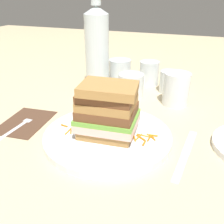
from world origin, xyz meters
TOP-DOWN VIEW (x-y plane):
  - ground_plane at (0.00, 0.00)m, footprint 3.00×3.00m
  - main_plate at (0.01, 0.01)m, footprint 0.29×0.29m
  - sandwich at (0.02, 0.00)m, footprint 0.14×0.12m
  - carrot_shred_0 at (-0.07, -0.01)m, footprint 0.01×0.03m
  - carrot_shred_1 at (-0.07, 0.02)m, footprint 0.01×0.03m
  - carrot_shred_2 at (-0.07, -0.02)m, footprint 0.00×0.03m
  - carrot_shred_3 at (-0.06, -0.00)m, footprint 0.01×0.02m
  - carrot_shred_4 at (-0.09, 0.00)m, footprint 0.02×0.01m
  - carrot_shred_5 at (-0.08, 0.02)m, footprint 0.00×0.02m
  - carrot_shred_6 at (0.10, 0.02)m, footprint 0.03×0.01m
  - carrot_shred_7 at (0.11, 0.02)m, footprint 0.02×0.01m
  - carrot_shred_8 at (0.12, 0.02)m, footprint 0.01×0.02m
  - carrot_shred_9 at (0.09, 0.01)m, footprint 0.01×0.03m
  - carrot_shred_10 at (0.10, -0.01)m, footprint 0.00×0.02m
  - carrot_shred_11 at (0.08, 0.00)m, footprint 0.01×0.02m
  - carrot_shred_12 at (0.11, 0.01)m, footprint 0.00×0.03m
  - carrot_shred_13 at (0.09, 0.01)m, footprint 0.02×0.02m
  - carrot_shred_14 at (0.12, 0.03)m, footprint 0.02×0.01m
  - napkin_dark at (-0.21, 0.01)m, footprint 0.12×0.16m
  - fork at (-0.21, -0.01)m, footprint 0.02×0.17m
  - knife at (0.19, -0.00)m, footprint 0.03×0.20m
  - juice_glass at (0.13, 0.26)m, footprint 0.08×0.08m
  - water_bottle at (-0.13, 0.31)m, footprint 0.08×0.08m
  - empty_tumbler_0 at (-0.08, 0.39)m, footprint 0.08×0.08m
  - empty_tumbler_1 at (0.02, 0.40)m, footprint 0.07×0.07m
  - empty_tumbler_2 at (0.10, 0.35)m, footprint 0.06×0.06m
  - empty_tumbler_3 at (-0.01, 0.27)m, footprint 0.08×0.08m

SIDE VIEW (x-z plane):
  - ground_plane at x=0.00m, z-range 0.00..0.00m
  - napkin_dark at x=-0.21m, z-range 0.00..0.00m
  - knife at x=0.19m, z-range 0.00..0.00m
  - fork at x=-0.21m, z-range 0.00..0.01m
  - main_plate at x=0.01m, z-range 0.00..0.02m
  - carrot_shred_9 at x=0.09m, z-range 0.02..0.02m
  - carrot_shred_0 at x=-0.07m, z-range 0.02..0.02m
  - carrot_shred_6 at x=0.10m, z-range 0.02..0.02m
  - carrot_shred_7 at x=0.11m, z-range 0.02..0.02m
  - carrot_shred_2 at x=-0.07m, z-range 0.02..0.02m
  - carrot_shred_8 at x=0.12m, z-range 0.02..0.02m
  - carrot_shred_12 at x=0.11m, z-range 0.02..0.02m
  - carrot_shred_5 at x=-0.08m, z-range 0.02..0.02m
  - carrot_shred_3 at x=-0.06m, z-range 0.02..0.02m
  - carrot_shred_1 at x=-0.07m, z-range 0.02..0.02m
  - carrot_shred_4 at x=-0.09m, z-range 0.02..0.02m
  - carrot_shred_10 at x=0.10m, z-range 0.02..0.02m
  - carrot_shred_11 at x=0.08m, z-range 0.02..0.02m
  - carrot_shred_14 at x=0.12m, z-range 0.02..0.02m
  - carrot_shred_13 at x=0.09m, z-range 0.02..0.02m
  - empty_tumbler_2 at x=0.10m, z-range 0.00..0.07m
  - empty_tumbler_3 at x=-0.01m, z-range 0.00..0.07m
  - empty_tumbler_0 at x=-0.08m, z-range 0.00..0.08m
  - empty_tumbler_1 at x=0.02m, z-range 0.00..0.08m
  - juice_glass at x=0.13m, z-range -0.01..0.09m
  - sandwich at x=0.02m, z-range 0.01..0.14m
  - water_bottle at x=-0.13m, z-range -0.02..0.29m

